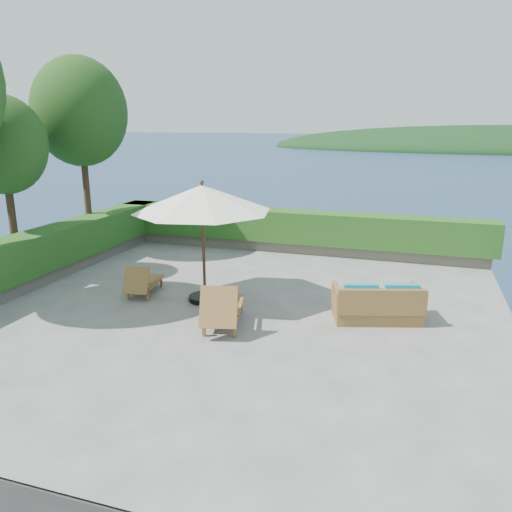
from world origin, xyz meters
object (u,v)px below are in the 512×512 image
(patio_umbrella, at_px, (202,200))
(side_table, at_px, (220,293))
(lounge_right, at_px, (222,307))
(wicker_loveseat, at_px, (378,305))
(lounge_left, at_px, (143,282))

(patio_umbrella, relative_size, side_table, 8.19)
(lounge_right, bearing_deg, wicker_loveseat, 9.13)
(lounge_right, distance_m, wicker_loveseat, 3.31)
(lounge_right, bearing_deg, side_table, 99.42)
(lounge_right, bearing_deg, patio_umbrella, 111.61)
(side_table, relative_size, wicker_loveseat, 0.23)
(lounge_left, height_order, lounge_right, lounge_right)
(lounge_left, xyz_separation_m, side_table, (2.16, -0.29, 0.04))
(side_table, height_order, wicker_loveseat, wicker_loveseat)
(patio_umbrella, bearing_deg, lounge_left, -176.24)
(lounge_left, relative_size, wicker_loveseat, 0.75)
(patio_umbrella, distance_m, lounge_left, 2.63)
(lounge_left, relative_size, side_table, 3.27)
(patio_umbrella, height_order, lounge_left, patio_umbrella)
(lounge_left, bearing_deg, side_table, -19.04)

